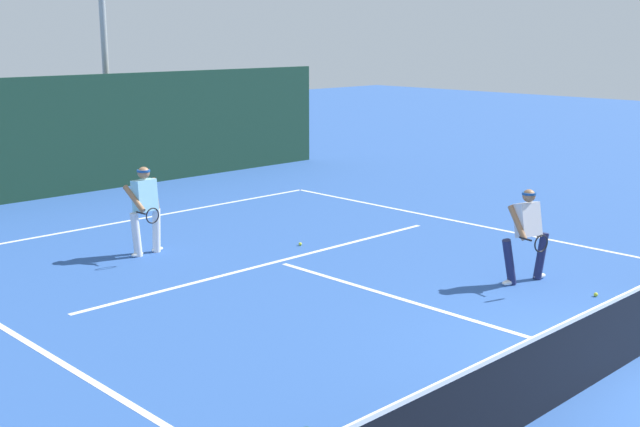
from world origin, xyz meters
name	(u,v)px	position (x,y,z in m)	size (l,w,h in m)	color
ground_plane	(623,366)	(0.00, 0.00, 0.00)	(80.00, 80.00, 0.00)	#2C549E
court_line_baseline_far	(136,219)	(0.00, 11.39, 0.00)	(10.05, 0.10, 0.01)	white
court_line_service	(277,262)	(0.00, 6.60, 0.00)	(8.19, 0.10, 0.01)	white
court_line_centre	(423,305)	(0.00, 3.20, 0.00)	(0.10, 6.40, 0.01)	white
tennis_net	(627,328)	(0.00, 0.00, 0.51)	(11.01, 0.09, 1.12)	#1E4723
player_near	(527,232)	(2.17, 2.77, 0.87)	(1.05, 0.83, 1.59)	#1E234C
player_far	(145,206)	(-1.41, 8.69, 0.92)	(0.75, 0.91, 1.67)	silver
tennis_ball	(300,244)	(1.09, 7.15, 0.03)	(0.07, 0.07, 0.07)	#D1E033
tennis_ball_extra	(596,294)	(2.31, 1.57, 0.03)	(0.07, 0.07, 0.07)	#D1E033
back_fence_windscreen	(54,137)	(0.00, 15.12, 1.52)	(17.67, 0.12, 3.05)	#173828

